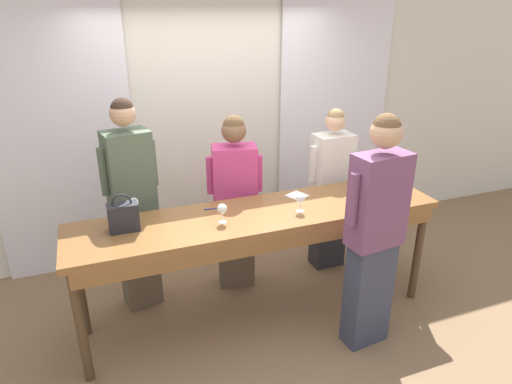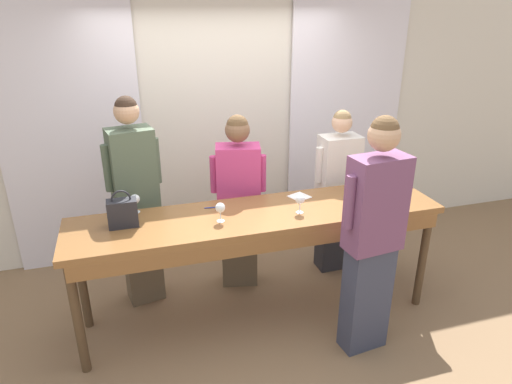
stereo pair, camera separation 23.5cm
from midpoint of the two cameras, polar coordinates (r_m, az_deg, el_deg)
The scene contains 20 objects.
ground_plane at distance 4.16m, azimuth -1.33°, elevation -14.98°, with size 18.00×18.00×0.00m, color #846647.
wall_back at distance 4.81m, azimuth -7.29°, elevation 8.84°, with size 12.00×0.06×2.80m.
curtain_panel_left at distance 4.66m, azimuth -24.52°, elevation 5.77°, with size 1.32×0.03×2.69m.
curtain_panel_right at distance 5.28m, azimuth 8.42°, elevation 9.38°, with size 1.32×0.03×2.69m.
tasting_bar at distance 3.66m, azimuth -1.33°, elevation -4.14°, with size 2.99×0.68×0.99m.
wine_bottle at distance 4.12m, azimuth 10.75°, elevation 1.89°, with size 0.08×0.08×0.32m.
handbag at distance 3.49m, azimuth -18.13°, elevation -2.97°, with size 0.22×0.12×0.29m.
wine_glass_front_left at distance 3.69m, azimuth -16.81°, elevation -1.36°, with size 0.08×0.08×0.15m.
wine_glass_front_mid at distance 4.04m, azimuth 15.75°, elevation 0.88°, with size 0.08×0.08×0.15m.
wine_glass_front_right at distance 3.62m, azimuth 3.72°, elevation -0.86°, with size 0.08×0.08×0.15m.
wine_glass_center_left at distance 4.02m, azimuth 11.20°, elevation 1.19°, with size 0.08×0.08×0.15m.
wine_glass_center_mid at distance 4.37m, azimuth 13.76°, elevation 2.75°, with size 0.08×0.08×0.15m.
wine_glass_center_right at distance 3.69m, azimuth 11.09°, elevation -0.80°, with size 0.08×0.08×0.15m.
wine_glass_back_left at distance 3.45m, azimuth -6.20°, elevation -2.18°, with size 0.08×0.08×0.15m.
napkin at distance 3.95m, azimuth 3.46°, elevation -0.45°, with size 0.20×0.20×0.00m.
pen at distance 3.72m, azimuth -7.30°, elevation -2.12°, with size 0.14×0.02×0.01m.
guest_olive_jacket at distance 3.98m, azimuth -16.76°, elevation -1.64°, with size 0.47×0.32×1.87m.
guest_pink_top at distance 4.15m, azimuth -4.24°, elevation -1.19°, with size 0.50×0.32×1.66m.
guest_cream_sweater at distance 4.51m, azimuth 7.85°, elevation 0.31°, with size 0.48×0.25×1.64m.
host_pouring at distance 3.44m, azimuth 12.75°, elevation -4.97°, with size 0.52×0.26×1.86m.
Camera 1 is at (-1.18, -3.07, 2.54)m, focal length 32.00 mm.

